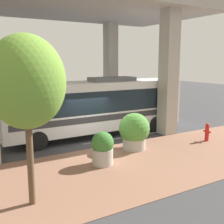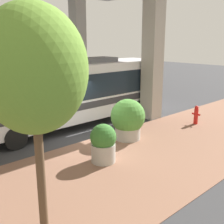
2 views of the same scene
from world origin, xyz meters
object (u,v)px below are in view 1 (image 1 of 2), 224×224
(fire_hydrant, at_px, (207,132))
(street_tree_near, at_px, (26,83))
(planter_front, at_px, (134,131))
(planter_middle, at_px, (103,148))
(bus, at_px, (96,104))

(fire_hydrant, bearing_deg, street_tree_near, 101.55)
(planter_front, xyz_separation_m, planter_middle, (-1.12, 2.45, -0.21))
(bus, relative_size, fire_hydrant, 10.84)
(planter_front, bearing_deg, bus, 6.52)
(fire_hydrant, relative_size, planter_front, 0.55)
(planter_middle, bearing_deg, street_tree_near, 117.91)
(planter_front, relative_size, street_tree_near, 0.36)
(bus, height_order, street_tree_near, street_tree_near)
(street_tree_near, bearing_deg, planter_front, -63.47)
(planter_middle, bearing_deg, bus, -24.17)
(bus, height_order, fire_hydrant, bus)
(planter_middle, bearing_deg, planter_front, -65.54)
(bus, distance_m, planter_middle, 5.16)
(fire_hydrant, bearing_deg, bus, 47.78)
(bus, bearing_deg, planter_middle, 155.83)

